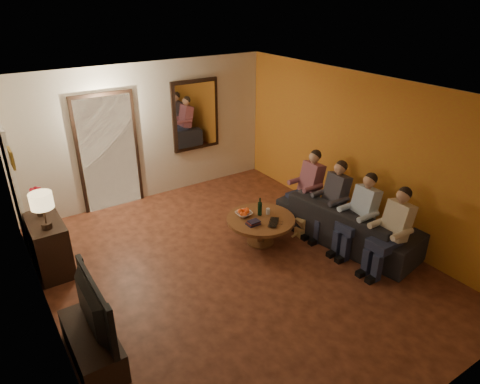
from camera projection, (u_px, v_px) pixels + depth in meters
floor at (234, 267)px, 6.39m from camera, size 5.00×6.00×0.01m
ceiling at (233, 93)px, 5.27m from camera, size 5.00×6.00×0.01m
back_wall at (148, 133)px, 8.09m from camera, size 5.00×0.02×2.60m
front_wall at (428, 315)px, 3.57m from camera, size 5.00×0.02×2.60m
left_wall at (38, 243)px, 4.58m from camera, size 0.02×6.00×2.60m
right_wall at (361, 153)px, 7.07m from camera, size 0.02×6.00×2.60m
orange_accent at (360, 154)px, 7.07m from camera, size 0.01×6.00×2.60m
kitchen_doorway at (109, 154)px, 7.78m from camera, size 1.00×0.06×2.10m
door_trim at (109, 154)px, 7.77m from camera, size 1.12×0.04×2.22m
fridge_glimpse at (123, 158)px, 7.97m from camera, size 0.45×0.03×1.70m
mirror_frame at (196, 115)px, 8.47m from camera, size 1.00×0.05×1.40m
mirror_glass at (196, 115)px, 8.45m from camera, size 0.86×0.02×1.26m
white_door at (15, 190)px, 6.46m from camera, size 0.06×0.85×2.04m
framed_art at (11, 158)px, 5.34m from camera, size 0.03×0.28×0.24m
art_canvas at (13, 158)px, 5.35m from camera, size 0.01×0.22×0.18m
dresser at (50, 246)px, 6.19m from camera, size 0.45×0.90×0.80m
table_lamp at (43, 211)px, 5.73m from camera, size 0.30×0.30×0.54m
flower_vase at (38, 202)px, 6.09m from camera, size 0.14×0.14×0.44m
tv_stand at (93, 345)px, 4.75m from camera, size 0.45×1.12×0.37m
tv at (85, 309)px, 4.53m from camera, size 1.14×0.15×0.65m
sofa at (349, 221)px, 6.94m from camera, size 2.50×1.32×0.69m
person_a at (393, 234)px, 6.10m from camera, size 0.60×0.40×1.20m
person_b at (361, 217)px, 6.56m from camera, size 0.60×0.40×1.20m
person_c at (333, 202)px, 7.01m from camera, size 0.60×0.40×1.20m
person_d at (308, 189)px, 7.46m from camera, size 0.60×0.40×1.20m
dog at (310, 219)px, 7.16m from camera, size 0.58×0.29×0.56m
coffee_table at (261, 230)px, 6.93m from camera, size 1.12×1.12×0.45m
bowl at (244, 214)px, 6.89m from camera, size 0.26×0.26×0.06m
oranges at (244, 210)px, 6.86m from camera, size 0.20×0.20×0.08m
wine_bottle at (260, 206)px, 6.86m from camera, size 0.07×0.07×0.31m
wine_glass at (268, 211)px, 6.93m from camera, size 0.06×0.06×0.10m
book_stack at (253, 223)px, 6.63m from camera, size 0.20×0.15×0.07m
laptop at (277, 223)px, 6.66m from camera, size 0.38×0.38×0.03m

